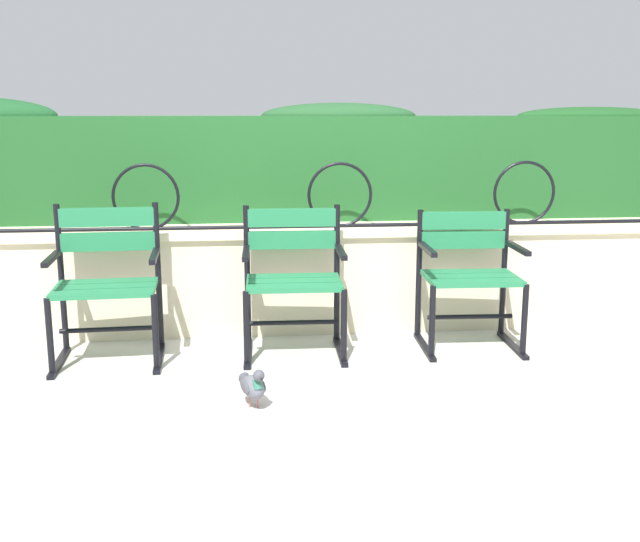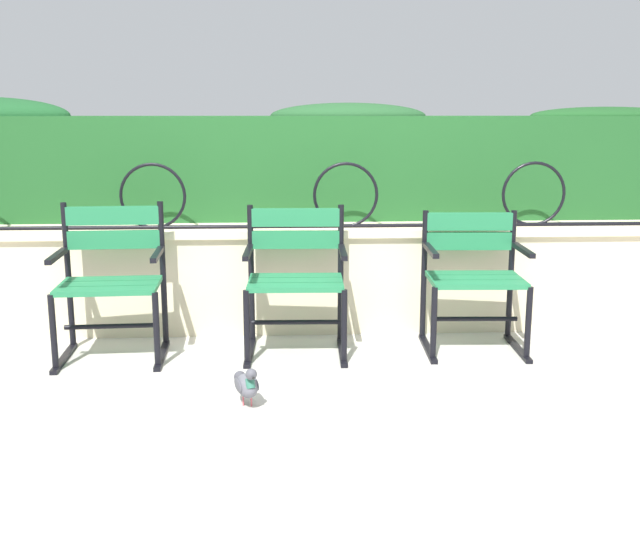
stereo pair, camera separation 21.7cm
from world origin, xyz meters
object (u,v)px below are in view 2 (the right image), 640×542
object	(u,v)px
park_chair_right	(473,275)
pigeon_far_side	(247,384)
park_chair_centre	(296,276)
park_chair_left	(111,277)

from	to	relation	value
park_chair_right	pigeon_far_side	size ratio (longest dim) A/B	2.87
park_chair_centre	park_chair_right	bearing A→B (deg)	0.89
park_chair_left	park_chair_centre	world-z (taller)	park_chair_left
pigeon_far_side	park_chair_centre	bearing A→B (deg)	73.30
pigeon_far_side	park_chair_left	bearing A→B (deg)	134.35
park_chair_centre	park_chair_right	size ratio (longest dim) A/B	1.05
park_chair_centre	pigeon_far_side	size ratio (longest dim) A/B	3.03
park_chair_left	park_chair_right	bearing A→B (deg)	1.21
park_chair_centre	pigeon_far_side	bearing A→B (deg)	-106.70
park_chair_right	park_chair_centre	bearing A→B (deg)	-179.11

